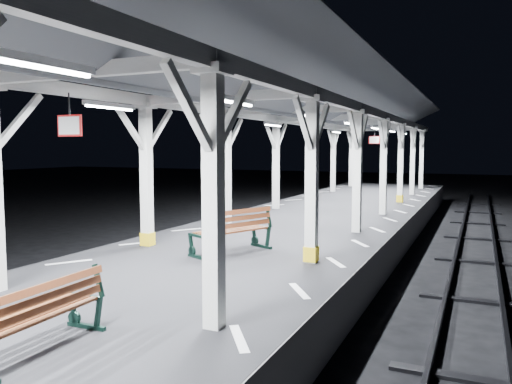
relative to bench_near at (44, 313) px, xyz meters
The scene contains 8 objects.
ground 3.81m from the bench_near, 100.37° to the left, with size 120.00×120.00×0.00m, color black.
platform 3.65m from the bench_near, 100.37° to the left, with size 6.00×50.00×1.00m, color black.
hazard_stripes_left 4.66m from the bench_near, 131.67° to the left, with size 1.00×48.00×0.01m, color silver.
hazard_stripes_right 3.94m from the bench_near, 62.34° to the left, with size 1.00×48.00×0.01m, color silver.
track_right 5.74m from the bench_near, 38.44° to the left, with size 2.20×60.00×0.16m.
canopy 4.68m from the bench_near, 100.42° to the left, with size 5.40×49.00×4.65m.
bench_near is the anchor object (origin of this frame).
bench_mid 5.61m from the bench_near, 94.35° to the left, with size 1.36×1.96×1.00m.
Camera 1 is at (5.04, -7.45, 3.30)m, focal length 35.00 mm.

